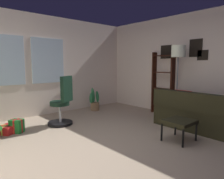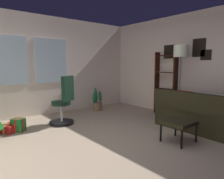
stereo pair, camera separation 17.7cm
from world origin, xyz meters
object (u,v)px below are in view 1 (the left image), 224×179
bookshelf (163,87)px  office_chair (62,106)px  couch (212,116)px  footstool (179,123)px  gift_box_red (8,129)px  gift_box_green (17,126)px  floor_lamp (178,57)px  potted_plant (94,101)px

bookshelf → office_chair: bearing=160.5°
office_chair → couch: bearing=-48.6°
couch → footstool: couch is taller
couch → gift_box_red: bearing=141.0°
gift_box_green → bookshelf: size_ratio=0.18×
bookshelf → floor_lamp: (-0.26, -0.58, 0.79)m
gift_box_red → potted_plant: size_ratio=0.62×
gift_box_red → footstool: bearing=-48.9°
gift_box_red → floor_lamp: floor_lamp is taller
gift_box_red → gift_box_green: (0.15, -0.08, 0.06)m
gift_box_green → footstool: bearing=-49.9°
couch → potted_plant: couch is taller
footstool → gift_box_red: (-2.19, 2.51, -0.26)m
couch → gift_box_green: (-3.12, 2.57, -0.17)m
office_chair → bookshelf: 2.77m
footstool → bookshelf: 2.10m
gift_box_red → floor_lamp: bearing=-26.3°
bookshelf → couch: bearing=-106.0°
potted_plant → gift_box_red: bearing=-168.8°
footstool → gift_box_red: size_ratio=1.23×
gift_box_red → office_chair: size_ratio=0.38×
gift_box_red → gift_box_green: bearing=-29.0°
footstool → potted_plant: (0.35, 3.01, -0.07)m
couch → bookshelf: bearing=74.0°
footstool → gift_box_green: 3.18m
gift_box_green → potted_plant: potted_plant is taller
office_chair → bookshelf: size_ratio=0.65×
gift_box_red → potted_plant: bearing=11.2°
bookshelf → floor_lamp: floor_lamp is taller
floor_lamp → potted_plant: size_ratio=2.66×
couch → gift_box_green: size_ratio=6.48×
couch → gift_box_red: couch is taller
bookshelf → gift_box_red: bearing=163.2°
footstool → bookshelf: size_ratio=0.30×
couch → bookshelf: bookshelf is taller
office_chair → potted_plant: bearing=26.2°
office_chair → potted_plant: (1.43, 0.71, -0.17)m
footstool → floor_lamp: 1.92m
potted_plant → footstool: bearing=-96.6°
footstool → potted_plant: 3.04m
couch → office_chair: size_ratio=1.76×
floor_lamp → gift_box_green: bearing=153.8°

